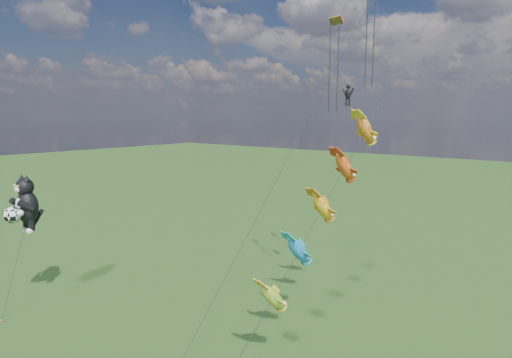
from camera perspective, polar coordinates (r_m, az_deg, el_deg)
The scene contains 4 objects.
ground at distance 40.44m, azimuth -23.11°, elevation -15.31°, with size 300.00×300.00×0.00m, color #15380E.
cat_kite_rig at distance 39.04m, azimuth -28.52°, elevation -3.00°, with size 2.28×4.06×11.21m.
fish_windsock_rig at distance 28.23m, azimuth 8.85°, elevation -3.86°, with size 3.13×15.73×17.59m.
parafoil_rig at distance 33.65m, azimuth 11.78°, elevation 13.24°, with size 5.25×17.01×25.52m.
Camera 1 is at (33.21, -16.72, 15.91)m, focal length 30.00 mm.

